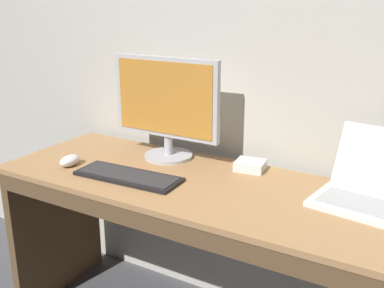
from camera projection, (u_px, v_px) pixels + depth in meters
desk at (224, 240)px, 1.69m from camera, size 1.80×0.57×0.71m
laptop_white at (369, 190)px, 1.51m from camera, size 0.35×0.35×0.22m
external_monitor at (166, 105)px, 1.87m from camera, size 0.48×0.20×0.42m
wired_keyboard at (128, 176)px, 1.73m from camera, size 0.42×0.16×0.02m
computer_mouse at (70, 161)px, 1.85m from camera, size 0.07×0.11×0.04m
external_drive_box at (251, 166)px, 1.81m from camera, size 0.12×0.11×0.04m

